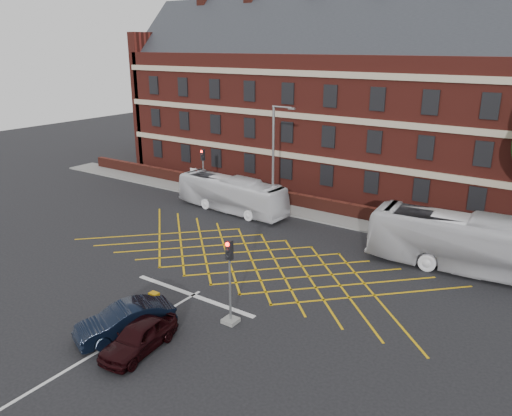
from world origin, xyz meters
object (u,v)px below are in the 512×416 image
Objects in this scene: car_navy at (125,321)px; traffic_light_far at (204,178)px; car_maroon at (139,337)px; direction_signs at (195,177)px; bus_right at (476,245)px; traffic_light_near at (230,290)px; street_lamp at (274,182)px; bus_left at (232,194)px; utility_cabinet at (154,301)px.

traffic_light_far is at bearing 141.93° from car_navy.
car_maroon is 1.81× the size of direction_signs.
bus_right is 2.87× the size of traffic_light_near.
bus_right is 22.91m from traffic_light_far.
street_lamp is 3.91× the size of direction_signs.
car_maroon is at bearing -56.83° from traffic_light_far.
bus_left is 16.10m from utility_cabinet.
utility_cabinet is (-2.05, 2.92, -0.22)m from car_maroon.
bus_left is 2.49× the size of car_maroon.
traffic_light_far is (-11.14, 18.73, 1.02)m from car_navy.
traffic_light_far is at bearing 78.84° from bus_right.
bus_left is at bearing -19.90° from traffic_light_far.
direction_signs is at bearing 76.93° from bus_right.
car_navy is at bearing -75.56° from utility_cabinet.
car_maroon is at bearing -75.74° from street_lamp.
traffic_light_far is (-4.20, 1.52, 0.38)m from bus_left.
direction_signs is 21.33m from utility_cabinet.
car_maroon is 0.93× the size of traffic_light_far.
car_navy is 2.05× the size of direction_signs.
bus_left is 4.11m from street_lamp.
bus_left is 2.32× the size of traffic_light_far.
bus_right reaches higher than car_maroon.
traffic_light_near reaches higher than bus_left.
car_navy is 2.52m from utility_cabinet.
car_maroon is 18.69m from street_lamp.
direction_signs is (-24.64, 3.55, -0.33)m from bus_right.
street_lamp is at bearing 99.49° from utility_cabinet.
car_navy is 0.52× the size of street_lamp.
utility_cabinet is at bearing -80.51° from street_lamp.
bus_left reaches higher than car_navy.
direction_signs is (-13.00, 19.77, 0.64)m from car_navy.
car_maroon is at bearing 2.07° from car_navy.
traffic_light_near is at bearing 68.52° from car_navy.
direction_signs is (-14.43, 20.27, 0.70)m from car_maroon.
direction_signs is at bearing 71.49° from bus_left.
street_lamp is 10.24m from direction_signs.
bus_right is at bearing 56.62° from traffic_light_near.
traffic_light_near is (3.31, 3.59, 1.02)m from car_navy.
car_navy is 1.51m from car_maroon.
utility_cabinet is (6.32, -14.78, -0.92)m from bus_left.
bus_left reaches higher than car_maroon.
traffic_light_near reaches higher than utility_cabinet.
traffic_light_far is 1.94× the size of direction_signs.
traffic_light_near is 1.94× the size of direction_signs.
car_navy is 1.13× the size of car_maroon.
bus_right reaches higher than utility_cabinet.
street_lamp is at bearing -13.03° from direction_signs.
car_navy is at bearing -59.26° from traffic_light_far.
traffic_light_far reaches higher than car_maroon.
street_lamp reaches higher than car_navy.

